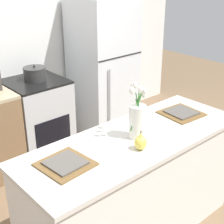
# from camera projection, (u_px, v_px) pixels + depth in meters

# --- Properties ---
(back_wall) EXTENTS (5.20, 0.08, 2.70)m
(back_wall) POSITION_uv_depth(u_px,v_px,m) (3.00, 33.00, 3.65)
(back_wall) COLOR silver
(back_wall) RESTS_ON ground_plane
(kitchen_island) EXTENTS (1.80, 0.66, 0.89)m
(kitchen_island) POSITION_uv_depth(u_px,v_px,m) (133.00, 188.00, 2.66)
(kitchen_island) COLOR silver
(kitchen_island) RESTS_ON ground_plane
(stove_range) EXTENTS (0.60, 0.61, 0.89)m
(stove_range) POSITION_uv_depth(u_px,v_px,m) (38.00, 119.00, 3.81)
(stove_range) COLOR #B2B5B7
(stove_range) RESTS_ON ground_plane
(refrigerator) EXTENTS (0.68, 0.67, 1.69)m
(refrigerator) POSITION_uv_depth(u_px,v_px,m) (103.00, 68.00, 4.22)
(refrigerator) COLOR silver
(refrigerator) RESTS_ON ground_plane
(flower_vase) EXTENTS (0.16, 0.16, 0.42)m
(flower_vase) POSITION_uv_depth(u_px,v_px,m) (138.00, 118.00, 2.43)
(flower_vase) COLOR silver
(flower_vase) RESTS_ON kitchen_island
(pear_figurine) EXTENTS (0.09, 0.09, 0.14)m
(pear_figurine) POSITION_uv_depth(u_px,v_px,m) (141.00, 142.00, 2.31)
(pear_figurine) COLOR #E5CC4C
(pear_figurine) RESTS_ON kitchen_island
(plate_setting_left) EXTENTS (0.33, 0.33, 0.02)m
(plate_setting_left) POSITION_uv_depth(u_px,v_px,m) (65.00, 164.00, 2.15)
(plate_setting_left) COLOR brown
(plate_setting_left) RESTS_ON kitchen_island
(plate_setting_right) EXTENTS (0.33, 0.33, 0.02)m
(plate_setting_right) POSITION_uv_depth(u_px,v_px,m) (181.00, 113.00, 2.85)
(plate_setting_right) COLOR brown
(plate_setting_right) RESTS_ON kitchen_island
(cooking_pot) EXTENTS (0.24, 0.24, 0.16)m
(cooking_pot) POSITION_uv_depth(u_px,v_px,m) (35.00, 74.00, 3.61)
(cooking_pot) COLOR #2D2D2D
(cooking_pot) RESTS_ON stove_range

